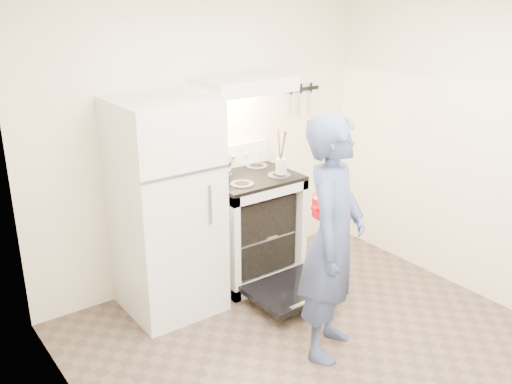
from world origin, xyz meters
TOP-DOWN VIEW (x-y plane):
  - floor at (0.00, 0.00)m, footprint 3.60×3.60m
  - back_wall at (0.00, 1.80)m, footprint 3.20×0.02m
  - refrigerator at (-0.58, 1.45)m, footprint 0.70×0.70m
  - stove_body at (0.23, 1.48)m, footprint 0.76×0.65m
  - cooktop at (0.23, 1.48)m, footprint 0.76×0.65m
  - backsplash at (0.23, 1.76)m, footprint 0.76×0.07m
  - oven_door at (0.23, 0.88)m, footprint 0.70×0.54m
  - oven_rack at (0.23, 1.48)m, footprint 0.60×0.52m
  - range_hood at (0.23, 1.55)m, footprint 0.76×0.50m
  - knife_strip at (1.05, 1.79)m, footprint 0.40×0.02m
  - pizza_stone at (0.29, 1.40)m, footprint 0.37×0.37m
  - tea_kettle at (0.01, 1.59)m, footprint 0.25×0.20m
  - utensil_jar at (0.42, 1.28)m, footprint 0.10×0.10m
  - person at (0.05, 0.26)m, footprint 0.75×0.68m
  - dutch_oven at (0.38, 0.62)m, footprint 0.38×0.31m

SIDE VIEW (x-z plane):
  - floor at x=0.00m, z-range 0.00..0.00m
  - oven_door at x=0.23m, z-range 0.10..0.15m
  - oven_rack at x=0.23m, z-range 0.43..0.45m
  - pizza_stone at x=0.29m, z-range 0.45..0.46m
  - stove_body at x=0.23m, z-range 0.00..0.92m
  - refrigerator at x=-0.58m, z-range 0.00..1.70m
  - person at x=0.05m, z-range 0.00..1.71m
  - dutch_oven at x=0.38m, z-range 0.79..1.03m
  - cooktop at x=0.23m, z-range 0.92..0.95m
  - utensil_jar at x=0.42m, z-range 0.98..1.11m
  - backsplash at x=0.23m, z-range 0.95..1.15m
  - tea_kettle at x=0.01m, z-range 0.95..1.25m
  - back_wall at x=0.00m, z-range 0.00..2.50m
  - knife_strip at x=1.05m, z-range 1.54..1.56m
  - range_hood at x=0.23m, z-range 1.65..1.77m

